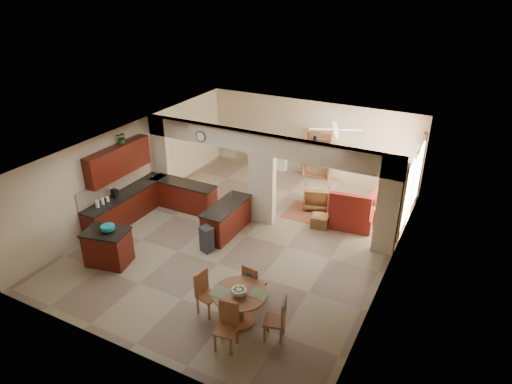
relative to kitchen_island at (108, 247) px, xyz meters
The scene contains 39 objects.
floor 3.85m from the kitchen_island, 48.16° to the left, with size 10.00×10.00×0.00m, color gray.
ceiling 4.47m from the kitchen_island, 48.16° to the left, with size 10.00×10.00×0.00m, color white.
wall_back 8.30m from the kitchen_island, 72.00° to the left, with size 8.00×8.00×0.00m, color #C6B490.
wall_front 3.46m from the kitchen_island, 40.18° to the right, with size 8.00×8.00×0.00m, color #C6B490.
wall_left 3.32m from the kitchen_island, 117.00° to the left, with size 10.00×10.00×0.00m, color #C6B490.
wall_right 7.20m from the kitchen_island, 23.50° to the left, with size 10.00×10.00×0.00m, color #C6B490.
partition_left_pier 4.12m from the kitchen_island, 106.65° to the left, with size 0.60×0.25×2.80m, color #C6B490.
partition_center_pier 4.66m from the kitchen_island, 56.47° to the left, with size 0.80×0.25×2.20m, color #C6B490.
partition_right_pier 7.40m from the kitchen_island, 31.62° to the left, with size 0.60×0.25×2.80m, color #C6B490.
partition_header 5.04m from the kitchen_island, 56.47° to the left, with size 8.00×0.25×0.60m, color #C6B490.
kitchen_counter 2.69m from the kitchen_island, 105.30° to the left, with size 2.52×3.29×1.48m.
upper_cabinets 2.81m from the kitchen_island, 121.83° to the left, with size 0.35×2.40×0.90m, color #3A0D06.
peninsula 3.36m from the kitchen_island, 54.52° to the left, with size 0.70×1.85×0.91m.
wall_clock 4.22m from the kitchen_island, 81.55° to the left, with size 0.34×0.34×0.03m, color #4C3419.
rug 6.23m from the kitchen_island, 52.84° to the left, with size 1.60×1.30×0.01m, color brown.
fireplace 7.74m from the kitchen_island, 82.95° to the left, with size 1.60×0.35×1.20m.
shelving_unit 8.21m from the kitchen_island, 69.29° to the left, with size 1.00×0.32×1.80m, color #975834.
window_a 8.34m from the kitchen_island, 38.29° to the left, with size 0.02×0.90×1.90m, color white.
window_b 9.48m from the kitchen_island, 46.41° to the left, with size 0.02×0.90×1.90m, color white.
glazed_door 8.88m from the kitchen_island, 42.61° to the left, with size 0.02×0.70×2.10m, color white.
drape_a_left 7.95m from the kitchen_island, 35.06° to the left, with size 0.10×0.28×2.30m, color #461C1C.
drape_a_right 8.69m from the kitchen_island, 41.57° to the left, with size 0.10×0.28×2.30m, color #461C1C.
drape_b_left 9.03m from the kitchen_island, 43.96° to the left, with size 0.10×0.28×2.30m, color #461C1C.
drape_b_right 9.90m from the kitchen_island, 48.98° to the left, with size 0.10×0.28×2.30m, color #461C1C.
ceiling_fan 7.41m from the kitchen_island, 55.30° to the left, with size 1.00×1.00×0.10m, color white.
kitchen_island is the anchor object (origin of this frame).
teal_bowl 0.57m from the kitchen_island, 20.72° to the left, with size 0.35×0.35×0.17m, color #138084.
trash_can 2.57m from the kitchen_island, 39.85° to the left, with size 0.32×0.27×0.68m, color #2A2A2C.
dining_table 4.18m from the kitchen_island, ahead, with size 1.20×1.20×0.82m.
fruit_bowl 4.23m from the kitchen_island, ahead, with size 0.32×0.32×0.17m, color #6EB426.
sofa 8.62m from the kitchen_island, 47.27° to the left, with size 0.96×2.45×0.71m, color maroon.
chaise 7.02m from the kitchen_island, 43.54° to the left, with size 1.20×0.98×0.48m, color maroon.
armchair 6.60m from the kitchen_island, 55.63° to the left, with size 0.82×0.84×0.77m, color maroon.
ottoman 6.08m from the kitchen_island, 45.53° to the left, with size 0.49×0.49×0.36m, color maroon.
plant 3.35m from the kitchen_island, 118.73° to the left, with size 0.32×0.28×0.36m, color #124514.
chair_north 4.09m from the kitchen_island, ahead, with size 0.47×0.47×1.02m.
chair_east 5.11m from the kitchen_island, ahead, with size 0.51×0.51×1.02m.
chair_south 4.38m from the kitchen_island, 14.32° to the right, with size 0.48×0.48×1.02m.
chair_west 3.31m from the kitchen_island, ahead, with size 0.49×0.49×1.02m.
Camera 1 is at (5.46, -9.95, 6.99)m, focal length 32.00 mm.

